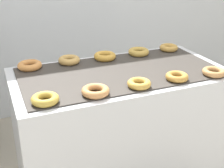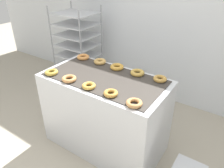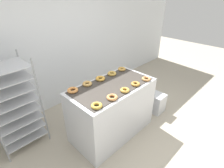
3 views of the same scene
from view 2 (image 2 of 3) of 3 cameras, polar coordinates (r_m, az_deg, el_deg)
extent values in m
cube|color=silver|center=(3.53, 12.89, 17.25)|extent=(8.00, 0.05, 2.80)
cube|color=silver|center=(2.68, -1.81, -7.65)|extent=(1.42, 0.76, 0.97)
cube|color=#38332D|center=(2.42, -1.99, 1.65)|extent=(1.31, 0.67, 0.01)
cube|color=#262628|center=(2.17, 1.40, -11.49)|extent=(0.12, 0.07, 0.10)
cylinder|color=gray|center=(3.93, -15.15, 8.24)|extent=(0.02, 0.02, 1.50)
cylinder|color=gray|center=(3.49, -7.87, 6.33)|extent=(0.02, 0.02, 1.50)
cylinder|color=gray|center=(4.27, -9.82, 10.52)|extent=(0.02, 0.02, 1.50)
cylinder|color=gray|center=(3.87, -2.63, 8.94)|extent=(0.02, 0.02, 1.50)
cube|color=#B7BABF|center=(4.12, -8.31, 0.81)|extent=(0.65, 0.54, 0.01)
cube|color=#B7BABF|center=(4.04, -8.48, 3.00)|extent=(0.65, 0.54, 0.01)
cube|color=#B7BABF|center=(3.97, -8.67, 5.28)|extent=(0.65, 0.54, 0.01)
cube|color=#B7BABF|center=(3.90, -8.86, 7.64)|extent=(0.65, 0.54, 0.01)
cube|color=#B7BABF|center=(3.84, -9.06, 10.07)|extent=(0.65, 0.54, 0.01)
cube|color=#B7BABF|center=(3.79, -9.27, 12.58)|extent=(0.65, 0.54, 0.01)
cube|color=#B7BABF|center=(3.74, -9.49, 15.16)|extent=(0.65, 0.54, 0.01)
cube|color=#B7BABF|center=(3.71, -9.72, 17.79)|extent=(0.65, 0.54, 0.01)
torus|color=gold|center=(2.58, -15.54, 3.00)|extent=(0.15, 0.15, 0.04)
torus|color=#C7864C|center=(2.39, -11.14, 1.35)|extent=(0.16, 0.16, 0.04)
torus|color=gold|center=(2.22, -6.06, -0.47)|extent=(0.14, 0.14, 0.04)
torus|color=#BB8436|center=(2.09, -0.32, -2.42)|extent=(0.14, 0.14, 0.04)
torus|color=#BD844B|center=(1.96, 5.82, -4.98)|extent=(0.15, 0.15, 0.04)
torus|color=#D08543|center=(2.92, -7.54, 7.01)|extent=(0.16, 0.16, 0.04)
torus|color=tan|center=(2.76, -3.17, 5.88)|extent=(0.15, 0.15, 0.05)
torus|color=gold|center=(2.61, 1.31, 4.48)|extent=(0.16, 0.16, 0.05)
torus|color=#BC9440|center=(2.49, 6.66, 2.95)|extent=(0.16, 0.16, 0.05)
torus|color=#BB8B3F|center=(2.40, 12.43, 1.34)|extent=(0.14, 0.14, 0.04)
camera|label=1|loc=(2.08, -56.07, 6.46)|focal=50.00mm
camera|label=3|loc=(3.00, -61.04, 20.35)|focal=28.00mm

